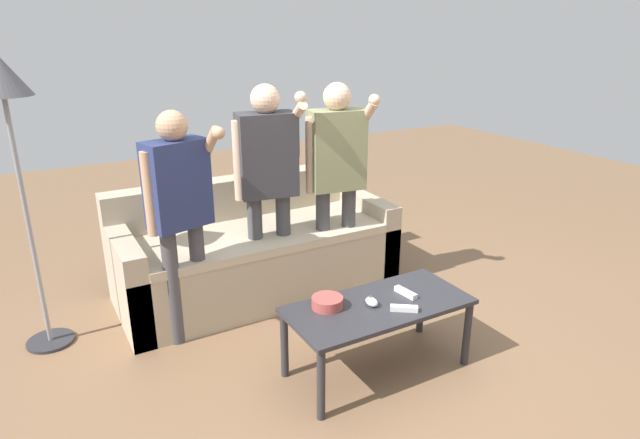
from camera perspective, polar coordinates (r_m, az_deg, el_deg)
The scene contains 11 objects.
ground_plane at distance 3.26m, azimuth 5.81°, elevation -15.60°, with size 12.00×12.00×0.00m, color brown.
couch at distance 4.05m, azimuth -6.77°, elevation -3.42°, with size 1.97×0.83×0.80m.
coffee_table at distance 3.10m, azimuth 6.10°, elevation -9.61°, with size 1.03×0.48×0.42m.
snack_bowl at distance 3.00m, azimuth 0.77°, elevation -8.62°, with size 0.17×0.17×0.06m, color #B24C47.
game_remote_nunchuk at distance 3.04m, azimuth 5.39°, elevation -8.53°, with size 0.06×0.09×0.05m.
floor_lamp at distance 3.44m, azimuth -29.93°, elevation 10.38°, with size 0.31×0.31×1.74m.
player_left at distance 3.30m, azimuth -14.46°, elevation 1.82°, with size 0.46×0.31×1.43m.
player_center at distance 3.64m, azimuth -5.47°, elevation 5.01°, with size 0.45×0.35×1.53m.
player_right at distance 3.79m, azimuth 1.74°, elevation 5.60°, with size 0.44×0.36×1.52m.
game_remote_wand_near at distance 3.01m, azimuth 8.74°, elevation -9.13°, with size 0.14×0.12×0.03m.
game_remote_wand_far at distance 3.18m, azimuth 8.90°, elevation -7.52°, with size 0.05×0.16×0.03m.
Camera 1 is at (-1.58, -2.15, 1.88)m, focal length 30.74 mm.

